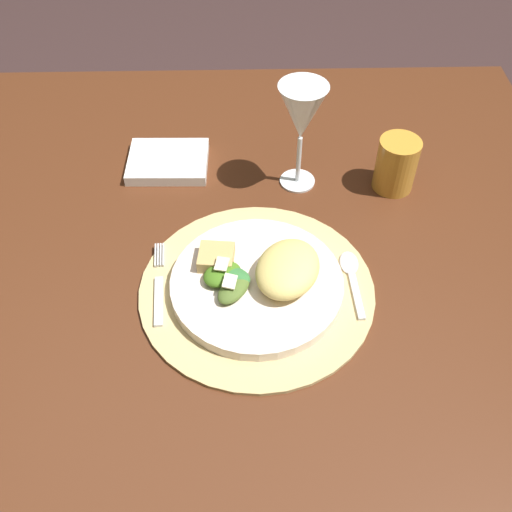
# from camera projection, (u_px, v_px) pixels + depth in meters

# --- Properties ---
(ground_plane) EXTENTS (6.00, 6.00, 0.00)m
(ground_plane) POSITION_uv_depth(u_px,v_px,m) (236.00, 450.00, 1.45)
(ground_plane) COLOR #372524
(dining_table) EXTENTS (1.18, 1.05, 0.73)m
(dining_table) POSITION_uv_depth(u_px,v_px,m) (227.00, 306.00, 1.01)
(dining_table) COLOR #4E2815
(dining_table) RESTS_ON ground
(placemat) EXTENTS (0.34, 0.34, 0.01)m
(placemat) POSITION_uv_depth(u_px,v_px,m) (257.00, 289.00, 0.86)
(placemat) COLOR tan
(placemat) RESTS_ON dining_table
(dinner_plate) EXTENTS (0.25, 0.25, 0.02)m
(dinner_plate) POSITION_uv_depth(u_px,v_px,m) (257.00, 284.00, 0.85)
(dinner_plate) COLOR silver
(dinner_plate) RESTS_ON placemat
(pasta_serving) EXTENTS (0.12, 0.14, 0.04)m
(pasta_serving) POSITION_uv_depth(u_px,v_px,m) (288.00, 269.00, 0.83)
(pasta_serving) COLOR #E1C76C
(pasta_serving) RESTS_ON dinner_plate
(salad_greens) EXTENTS (0.08, 0.09, 0.03)m
(salad_greens) POSITION_uv_depth(u_px,v_px,m) (228.00, 279.00, 0.83)
(salad_greens) COLOR #42701B
(salad_greens) RESTS_ON dinner_plate
(bread_piece) EXTENTS (0.06, 0.05, 0.02)m
(bread_piece) POSITION_uv_depth(u_px,v_px,m) (216.00, 257.00, 0.86)
(bread_piece) COLOR tan
(bread_piece) RESTS_ON dinner_plate
(fork) EXTENTS (0.02, 0.15, 0.00)m
(fork) POSITION_uv_depth(u_px,v_px,m) (159.00, 287.00, 0.85)
(fork) COLOR silver
(fork) RESTS_ON placemat
(spoon) EXTENTS (0.03, 0.13, 0.01)m
(spoon) POSITION_uv_depth(u_px,v_px,m) (351.00, 272.00, 0.87)
(spoon) COLOR silver
(spoon) RESTS_ON placemat
(napkin) EXTENTS (0.14, 0.11, 0.02)m
(napkin) POSITION_uv_depth(u_px,v_px,m) (168.00, 162.00, 1.04)
(napkin) COLOR white
(napkin) RESTS_ON dining_table
(wine_glass) EXTENTS (0.08, 0.08, 0.19)m
(wine_glass) POSITION_uv_depth(u_px,v_px,m) (302.00, 115.00, 0.92)
(wine_glass) COLOR silver
(wine_glass) RESTS_ON dining_table
(amber_tumbler) EXTENTS (0.07, 0.07, 0.09)m
(amber_tumbler) POSITION_uv_depth(u_px,v_px,m) (396.00, 164.00, 0.98)
(amber_tumbler) COLOR #C5882E
(amber_tumbler) RESTS_ON dining_table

